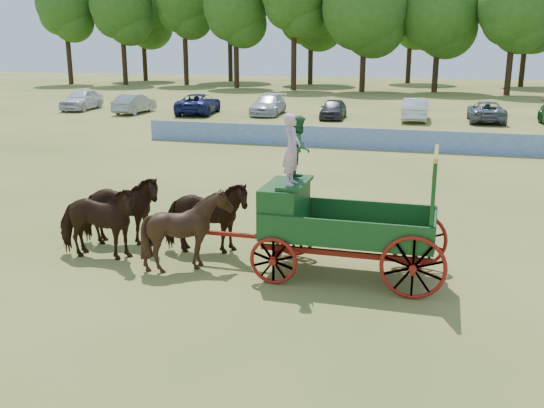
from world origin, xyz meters
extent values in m
plane|color=#AA8C4C|center=(0.00, 0.00, 0.00)|extent=(160.00, 160.00, 0.00)
imported|color=#311E0D|center=(-6.62, 0.37, 0.95)|extent=(2.33, 1.22, 1.90)
imported|color=#311E0D|center=(-6.62, 1.47, 0.95)|extent=(2.42, 1.52, 1.90)
imported|color=#311E0D|center=(-4.22, 0.37, 0.95)|extent=(1.94, 1.78, 1.90)
imported|color=#311E0D|center=(-4.22, 1.47, 0.95)|extent=(2.42, 1.49, 1.90)
cube|color=maroon|center=(-2.02, 0.92, 0.60)|extent=(0.12, 2.00, 0.12)
cube|color=maroon|center=(0.98, 0.92, 0.60)|extent=(0.12, 2.00, 0.12)
cube|color=maroon|center=(-0.52, 0.37, 0.72)|extent=(3.80, 0.10, 0.12)
cube|color=maroon|center=(-0.52, 1.47, 0.72)|extent=(3.80, 0.10, 0.12)
cube|color=maroon|center=(-2.92, 0.92, 0.75)|extent=(2.80, 0.09, 0.09)
cube|color=#1B4F1A|center=(-0.52, 0.92, 1.00)|extent=(3.80, 1.80, 0.10)
cube|color=#1B4F1A|center=(-0.52, 0.04, 1.30)|extent=(3.80, 0.06, 0.55)
cube|color=#1B4F1A|center=(-0.52, 1.80, 1.30)|extent=(3.80, 0.06, 0.55)
cube|color=#1B4F1A|center=(1.36, 0.92, 1.30)|extent=(0.06, 1.80, 0.55)
cube|color=#1B4F1A|center=(-2.02, 0.92, 1.55)|extent=(0.85, 1.70, 1.05)
cube|color=#1B4F1A|center=(-1.77, 0.92, 2.12)|extent=(0.55, 1.50, 0.08)
cube|color=#1B4F1A|center=(-2.40, 0.92, 1.35)|extent=(0.10, 1.60, 0.65)
cube|color=#1B4F1A|center=(-2.22, 0.92, 1.05)|extent=(0.55, 1.60, 0.06)
cube|color=#1B4F1A|center=(1.28, 0.12, 1.95)|extent=(0.08, 0.08, 1.80)
cube|color=#1B4F1A|center=(1.28, 1.72, 1.95)|extent=(0.08, 0.08, 1.80)
cube|color=#1B4F1A|center=(1.28, 0.92, 2.55)|extent=(0.07, 1.75, 0.75)
cube|color=gold|center=(1.28, 0.92, 2.95)|extent=(0.08, 1.80, 0.09)
cube|color=gold|center=(1.24, 0.92, 2.55)|extent=(0.02, 1.30, 0.12)
torus|color=maroon|center=(-2.02, -0.03, 0.55)|extent=(1.09, 0.09, 1.09)
torus|color=maroon|center=(-2.02, 1.87, 0.55)|extent=(1.09, 0.09, 1.09)
torus|color=maroon|center=(0.98, -0.03, 0.70)|extent=(1.39, 0.09, 1.39)
torus|color=maroon|center=(0.98, 1.87, 0.70)|extent=(1.39, 0.09, 1.39)
imported|color=#D7A4BC|center=(-1.77, 0.57, 2.94)|extent=(0.38, 0.57, 1.57)
imported|color=#256331|center=(-1.77, 1.27, 2.88)|extent=(0.55, 0.70, 1.44)
cube|color=navy|center=(-1.00, 18.00, 0.53)|extent=(26.00, 0.08, 1.05)
imported|color=silver|center=(-26.00, 29.99, 0.82)|extent=(2.51, 5.00, 1.63)
imported|color=gray|center=(-20.87, 28.94, 0.71)|extent=(1.57, 4.33, 1.42)
imported|color=navy|center=(-16.09, 29.83, 0.75)|extent=(3.19, 5.65, 1.49)
imported|color=silver|center=(-10.99, 30.79, 0.72)|extent=(2.29, 5.06, 1.44)
imported|color=#333338|center=(-5.98, 29.74, 0.68)|extent=(1.79, 4.05, 1.36)
imported|color=silver|center=(-0.44, 30.14, 0.77)|extent=(1.65, 4.68, 1.54)
imported|color=slate|center=(4.15, 30.76, 0.68)|extent=(2.37, 4.97, 1.37)
cylinder|color=#382314|center=(-44.00, 55.73, 2.62)|extent=(0.60, 0.60, 5.25)
sphere|color=#225316|center=(-44.00, 55.73, 9.66)|extent=(6.89, 6.89, 6.89)
cylinder|color=#382314|center=(-36.74, 56.41, 2.57)|extent=(0.60, 0.60, 5.14)
sphere|color=#225316|center=(-36.74, 56.41, 9.46)|extent=(7.50, 7.50, 7.50)
cylinder|color=#382314|center=(-29.60, 58.75, 2.76)|extent=(0.60, 0.60, 5.51)
cylinder|color=#382314|center=(-21.91, 55.52, 2.45)|extent=(0.60, 0.60, 4.90)
sphere|color=#225316|center=(-21.91, 55.52, 9.02)|extent=(7.24, 7.24, 7.24)
cylinder|color=#382314|center=(-14.80, 54.20, 2.80)|extent=(0.60, 0.60, 5.60)
cylinder|color=#382314|center=(-7.13, 53.57, 2.34)|extent=(0.60, 0.60, 4.67)
sphere|color=#225316|center=(-7.13, 53.57, 8.61)|extent=(8.94, 8.94, 8.94)
cylinder|color=#382314|center=(0.31, 55.22, 2.24)|extent=(0.60, 0.60, 4.48)
sphere|color=#225316|center=(0.31, 55.22, 8.25)|extent=(8.35, 8.35, 8.35)
cylinder|color=#382314|center=(7.36, 53.11, 2.27)|extent=(0.60, 0.60, 4.55)
sphere|color=#225316|center=(7.36, 53.11, 8.38)|extent=(7.03, 7.03, 7.03)
cylinder|color=#382314|center=(-38.00, 64.20, 2.47)|extent=(0.60, 0.60, 4.93)
sphere|color=#225316|center=(-38.00, 64.20, 9.09)|extent=(8.19, 8.19, 8.19)
cylinder|color=#382314|center=(-26.43, 66.22, 3.01)|extent=(0.60, 0.60, 6.03)
cylinder|color=#382314|center=(-14.91, 63.43, 2.48)|extent=(0.60, 0.60, 4.96)
sphere|color=#225316|center=(-14.91, 63.43, 9.13)|extent=(8.71, 8.71, 8.71)
cylinder|color=#382314|center=(-3.28, 68.97, 2.46)|extent=(0.60, 0.60, 4.91)
sphere|color=#225316|center=(-3.28, 68.97, 9.05)|extent=(8.05, 8.05, 8.05)
cylinder|color=#382314|center=(10.02, 66.00, 2.40)|extent=(0.60, 0.60, 4.80)
sphere|color=#225316|center=(10.02, 66.00, 8.84)|extent=(8.63, 8.63, 8.63)
camera|label=1|loc=(1.34, -12.13, 5.23)|focal=40.00mm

